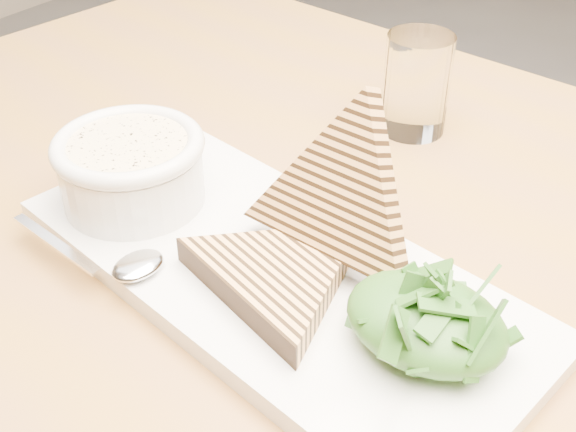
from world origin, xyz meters
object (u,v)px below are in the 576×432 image
Objects in this scene: table_top at (350,275)px; soup_bowl at (132,176)px; platter at (273,272)px; glass_near at (416,84)px.

soup_bowl is (-0.18, -0.06, 0.06)m from table_top.
platter is 0.15m from soup_bowl.
platter is 3.55× the size of soup_bowl.
platter is at bearing -119.43° from table_top.
glass_near is at bearing 94.78° from platter.
table_top is 0.20m from soup_bowl.
table_top is at bearing 60.57° from platter.
table_top is at bearing 18.28° from soup_bowl.
soup_bowl is at bearing -161.72° from table_top.
soup_bowl reaches higher than table_top.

